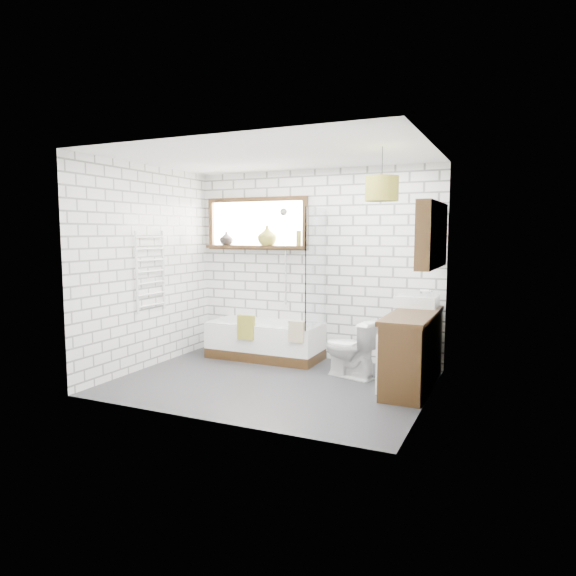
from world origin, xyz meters
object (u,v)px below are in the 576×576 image
at_px(bathtub, 265,340).
at_px(basin, 417,301).
at_px(vanity, 413,350).
at_px(pendant, 382,189).
at_px(toilet, 351,348).

bearing_deg(bathtub, basin, 0.71).
height_order(vanity, basin, basin).
relative_size(vanity, basin, 3.04).
distance_m(basin, pendant, 1.63).
relative_size(vanity, pendant, 4.39).
distance_m(bathtub, pendant, 2.80).
xyz_separation_m(basin, toilet, (-0.67, -0.42, -0.54)).
bearing_deg(pendant, vanity, 67.99).
distance_m(bathtub, basin, 2.08).
xyz_separation_m(bathtub, basin, (1.98, 0.02, 0.64)).
distance_m(vanity, basin, 0.69).
height_order(bathtub, toilet, toilet).
bearing_deg(basin, vanity, -83.16).
bearing_deg(toilet, vanity, 99.94).
relative_size(basin, pendant, 1.44).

